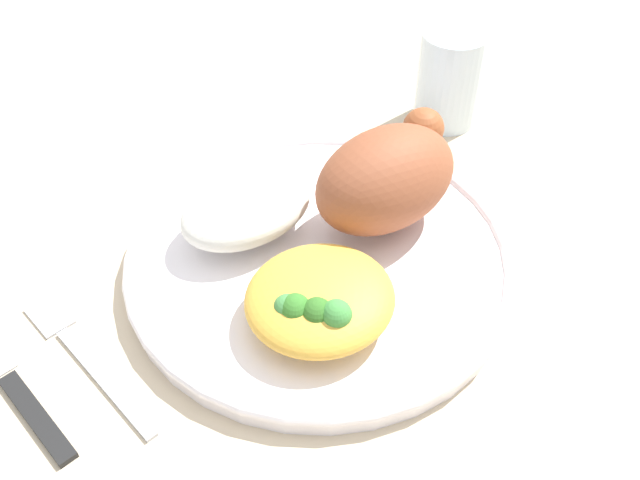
# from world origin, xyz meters

# --- Properties ---
(ground_plane) EXTENTS (2.00, 2.00, 0.00)m
(ground_plane) POSITION_xyz_m (0.00, 0.00, 0.00)
(ground_plane) COLOR beige
(plate) EXTENTS (0.28, 0.28, 0.02)m
(plate) POSITION_xyz_m (0.00, 0.00, 0.01)
(plate) COLOR white
(plate) RESTS_ON ground_plane
(roasted_chicken) EXTENTS (0.12, 0.08, 0.07)m
(roasted_chicken) POSITION_xyz_m (0.06, 0.00, 0.06)
(roasted_chicken) COLOR brown
(roasted_chicken) RESTS_ON plate
(rice_pile) EXTENTS (0.10, 0.07, 0.04)m
(rice_pile) POSITION_xyz_m (-0.03, 0.05, 0.04)
(rice_pile) COLOR white
(rice_pile) RESTS_ON plate
(mac_cheese_with_broccoli) EXTENTS (0.10, 0.10, 0.04)m
(mac_cheese_with_broccoli) POSITION_xyz_m (-0.04, -0.05, 0.03)
(mac_cheese_with_broccoli) COLOR gold
(mac_cheese_with_broccoli) RESTS_ON plate
(fork) EXTENTS (0.03, 0.14, 0.01)m
(fork) POSITION_xyz_m (-0.17, 0.03, 0.00)
(fork) COLOR #B2B2B7
(fork) RESTS_ON ground_plane
(knife) EXTENTS (0.04, 0.19, 0.01)m
(knife) POSITION_xyz_m (-0.22, 0.04, 0.00)
(knife) COLOR black
(knife) RESTS_ON ground_plane
(water_glass) EXTENTS (0.06, 0.06, 0.09)m
(water_glass) POSITION_xyz_m (0.20, 0.09, 0.04)
(water_glass) COLOR silver
(water_glass) RESTS_ON ground_plane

